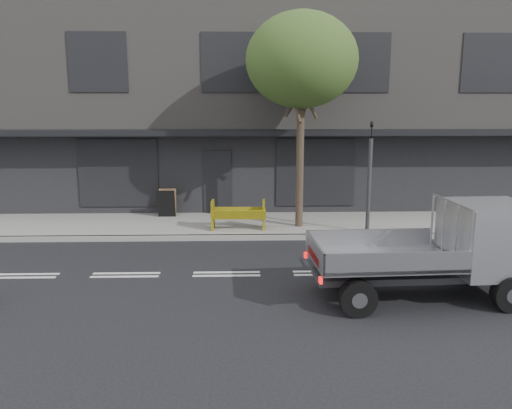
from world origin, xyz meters
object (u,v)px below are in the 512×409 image
at_px(flatbed_ute, 470,242).
at_px(construction_barrier, 238,216).
at_px(sandwich_board, 166,204).
at_px(street_tree, 302,61).
at_px(traffic_light_pole, 369,184).

bearing_deg(flatbed_ute, construction_barrier, 130.41).
xyz_separation_m(construction_barrier, sandwich_board, (-2.50, 2.01, 0.00)).
xyz_separation_m(street_tree, construction_barrier, (-1.94, -0.61, -4.65)).
distance_m(traffic_light_pole, sandwich_board, 6.90).
bearing_deg(flatbed_ute, traffic_light_pole, 97.48).
relative_size(traffic_light_pole, flatbed_ute, 0.77).
bearing_deg(traffic_light_pole, flatbed_ute, -79.71).
distance_m(flatbed_ute, construction_barrier, 7.08).
height_order(traffic_light_pole, construction_barrier, traffic_light_pole).
height_order(street_tree, traffic_light_pole, street_tree).
xyz_separation_m(traffic_light_pole, sandwich_board, (-6.44, 2.25, -1.03)).
distance_m(flatbed_ute, sandwich_board, 10.26).
bearing_deg(street_tree, construction_barrier, -162.69).
distance_m(street_tree, traffic_light_pole, 4.23).
relative_size(traffic_light_pole, construction_barrier, 2.06).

